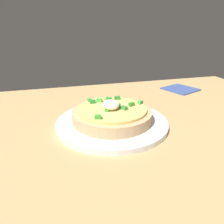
{
  "coord_description": "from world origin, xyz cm",
  "views": [
    {
      "loc": [
        -14.4,
        -43.82,
        23.48
      ],
      "look_at": [
        -2.8,
        -2.94,
        5.75
      ],
      "focal_mm": 32.95,
      "sensor_mm": 36.0,
      "label": 1
    }
  ],
  "objects": [
    {
      "name": "dining_table",
      "position": [
        0.0,
        0.0,
        1.3
      ],
      "size": [
        111.6,
        64.7,
        2.6
      ],
      "primitive_type": "cube",
      "color": "tan",
      "rests_on": "ground"
    },
    {
      "name": "plate",
      "position": [
        -2.8,
        -2.94,
        3.18
      ],
      "size": [
        25.17,
        25.17,
        1.15
      ],
      "primitive_type": "cylinder",
      "color": "silver",
      "rests_on": "dining_table"
    },
    {
      "name": "napkin",
      "position": [
        28.45,
        17.65,
        2.8
      ],
      "size": [
        13.09,
        13.09,
        0.4
      ],
      "primitive_type": "cube",
      "rotation": [
        0.0,
        0.0,
        0.36
      ],
      "color": "#394C8B",
      "rests_on": "dining_table"
    },
    {
      "name": "pizza",
      "position": [
        -2.81,
        -2.95,
        5.3
      ],
      "size": [
        17.8,
        17.8,
        5.13
      ],
      "color": "tan",
      "rests_on": "plate"
    }
  ]
}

